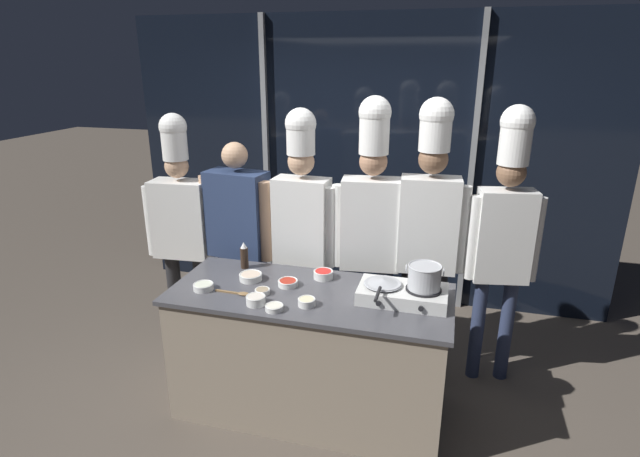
% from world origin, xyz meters
% --- Properties ---
extents(ground_plane, '(24.00, 24.00, 0.00)m').
position_xyz_m(ground_plane, '(0.00, 0.00, 0.00)').
color(ground_plane, brown).
extents(window_wall_back, '(4.62, 0.09, 2.70)m').
position_xyz_m(window_wall_back, '(0.00, 1.86, 1.35)').
color(window_wall_back, black).
rests_on(window_wall_back, ground_plane).
extents(demo_counter, '(1.81, 0.76, 0.89)m').
position_xyz_m(demo_counter, '(0.00, 0.00, 0.45)').
color(demo_counter, gray).
rests_on(demo_counter, ground_plane).
extents(portable_stove, '(0.54, 0.32, 0.10)m').
position_xyz_m(portable_stove, '(0.59, 0.04, 0.94)').
color(portable_stove, silver).
rests_on(portable_stove, demo_counter).
extents(frying_pan, '(0.24, 0.41, 0.04)m').
position_xyz_m(frying_pan, '(0.46, 0.04, 1.00)').
color(frying_pan, '#ADAFB5').
rests_on(frying_pan, portable_stove).
extents(stock_pot, '(0.23, 0.20, 0.15)m').
position_xyz_m(stock_pot, '(0.71, 0.04, 1.07)').
color(stock_pot, '#B7BABF').
rests_on(stock_pot, portable_stove).
extents(squeeze_bottle_soy, '(0.06, 0.06, 0.19)m').
position_xyz_m(squeeze_bottle_soy, '(-0.56, 0.26, 0.98)').
color(squeeze_bottle_soy, '#332319').
rests_on(squeeze_bottle_soy, demo_counter).
extents(prep_bowl_chili_flakes, '(0.13, 0.13, 0.04)m').
position_xyz_m(prep_bowl_chili_flakes, '(-0.17, 0.05, 0.91)').
color(prep_bowl_chili_flakes, white).
rests_on(prep_bowl_chili_flakes, demo_counter).
extents(prep_bowl_noodles, '(0.11, 0.11, 0.05)m').
position_xyz_m(prep_bowl_noodles, '(0.03, -0.18, 0.92)').
color(prep_bowl_noodles, white).
rests_on(prep_bowl_noodles, demo_counter).
extents(prep_bowl_garlic, '(0.11, 0.11, 0.03)m').
position_xyz_m(prep_bowl_garlic, '(-0.14, -0.29, 0.91)').
color(prep_bowl_garlic, white).
rests_on(prep_bowl_garlic, demo_counter).
extents(prep_bowl_chicken, '(0.16, 0.16, 0.05)m').
position_xyz_m(prep_bowl_chicken, '(-0.44, 0.08, 0.92)').
color(prep_bowl_chicken, white).
rests_on(prep_bowl_chicken, demo_counter).
extents(prep_bowl_bell_pepper, '(0.13, 0.13, 0.06)m').
position_xyz_m(prep_bowl_bell_pepper, '(0.03, 0.23, 0.92)').
color(prep_bowl_bell_pepper, white).
rests_on(prep_bowl_bell_pepper, demo_counter).
extents(prep_bowl_bean_sprouts, '(0.13, 0.13, 0.04)m').
position_xyz_m(prep_bowl_bean_sprouts, '(-0.68, -0.14, 0.91)').
color(prep_bowl_bean_sprouts, white).
rests_on(prep_bowl_bean_sprouts, demo_counter).
extents(prep_bowl_mushrooms, '(0.10, 0.10, 0.03)m').
position_xyz_m(prep_bowl_mushrooms, '(-0.29, -0.10, 0.91)').
color(prep_bowl_mushrooms, white).
rests_on(prep_bowl_mushrooms, demo_counter).
extents(prep_bowl_onion, '(0.12, 0.12, 0.06)m').
position_xyz_m(prep_bowl_onion, '(-0.27, -0.25, 0.92)').
color(prep_bowl_onion, white).
rests_on(prep_bowl_onion, demo_counter).
extents(serving_spoon_slotted, '(0.24, 0.05, 0.02)m').
position_xyz_m(serving_spoon_slotted, '(-0.43, -0.15, 0.90)').
color(serving_spoon_slotted, olive).
rests_on(serving_spoon_slotted, demo_counter).
extents(chef_head, '(0.59, 0.27, 1.92)m').
position_xyz_m(chef_head, '(-1.25, 0.61, 1.09)').
color(chef_head, '#232326').
rests_on(chef_head, ground_plane).
extents(person_guest, '(0.61, 0.30, 1.72)m').
position_xyz_m(person_guest, '(-0.76, 0.62, 1.04)').
color(person_guest, '#2D3856').
rests_on(person_guest, ground_plane).
extents(chef_sous, '(0.54, 0.23, 1.99)m').
position_xyz_m(chef_sous, '(-0.24, 0.61, 1.18)').
color(chef_sous, '#4C4C51').
rests_on(chef_sous, ground_plane).
extents(chef_line, '(0.57, 0.27, 2.08)m').
position_xyz_m(chef_line, '(0.28, 0.65, 1.20)').
color(chef_line, '#2D3856').
rests_on(chef_line, ground_plane).
extents(chef_pastry, '(0.54, 0.24, 2.07)m').
position_xyz_m(chef_pastry, '(0.69, 0.66, 1.23)').
color(chef_pastry, '#232326').
rests_on(chef_pastry, ground_plane).
extents(chef_apprentice, '(0.49, 0.26, 2.03)m').
position_xyz_m(chef_apprentice, '(1.20, 0.70, 1.21)').
color(chef_apprentice, '#2D3856').
rests_on(chef_apprentice, ground_plane).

